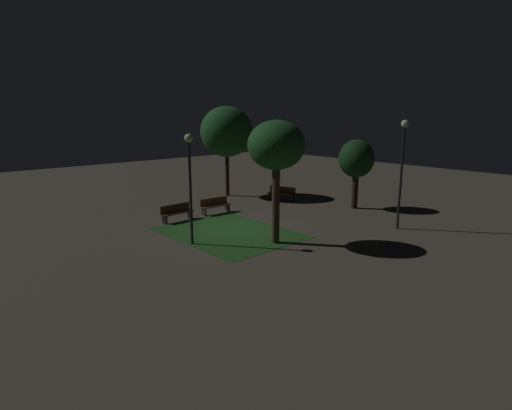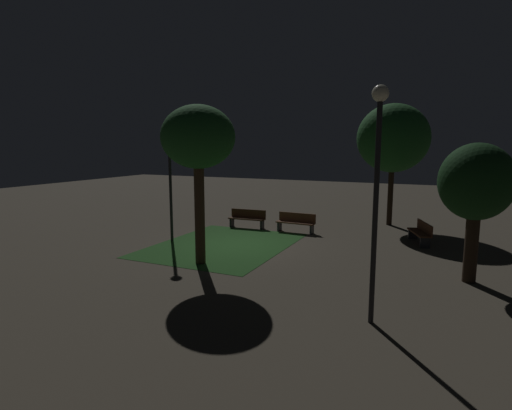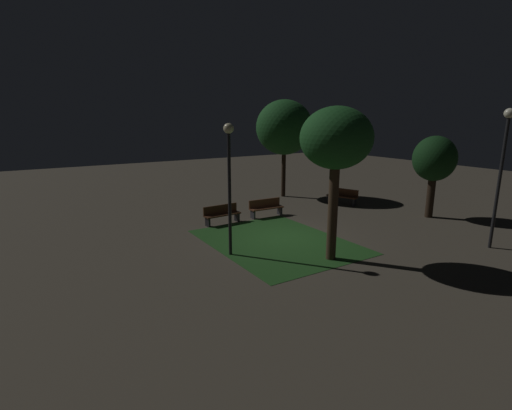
{
  "view_description": "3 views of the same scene",
  "coord_description": "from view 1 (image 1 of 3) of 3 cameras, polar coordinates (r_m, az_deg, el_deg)",
  "views": [
    {
      "loc": [
        12.49,
        15.47,
        5.63
      ],
      "look_at": [
        -0.56,
        0.93,
        1.29
      ],
      "focal_mm": 29.5,
      "sensor_mm": 36.0,
      "label": 1
    },
    {
      "loc": [
        -7.34,
        14.38,
        4.01
      ],
      "look_at": [
        -0.59,
        -0.28,
        1.63
      ],
      "focal_mm": 28.72,
      "sensor_mm": 36.0,
      "label": 2
    },
    {
      "loc": [
        8.99,
        12.19,
        4.93
      ],
      "look_at": [
        1.08,
        -0.49,
        1.44
      ],
      "focal_mm": 26.35,
      "sensor_mm": 36.0,
      "label": 3
    }
  ],
  "objects": [
    {
      "name": "ground_plane",
      "position": [
        20.66,
        -2.89,
        -3.29
      ],
      "size": [
        60.0,
        60.0,
        0.0
      ],
      "primitive_type": "plane",
      "color": "#4C4438"
    },
    {
      "name": "grass_lawn",
      "position": [
        20.07,
        -3.65,
        -3.76
      ],
      "size": [
        5.04,
        6.59,
        0.01
      ],
      "primitive_type": "cube",
      "color": "#23511E",
      "rests_on": "ground"
    },
    {
      "name": "bench_back_row",
      "position": [
        23.82,
        -5.56,
        -0.0
      ],
      "size": [
        1.82,
        0.55,
        0.88
      ],
      "color": "brown",
      "rests_on": "ground"
    },
    {
      "name": "bench_front_right",
      "position": [
        22.47,
        -10.71,
        -0.93
      ],
      "size": [
        1.82,
        0.58,
        0.88
      ],
      "color": "#422314",
      "rests_on": "ground"
    },
    {
      "name": "bench_path_side",
      "position": [
        27.3,
        3.52,
        1.65
      ],
      "size": [
        1.07,
        1.86,
        0.88
      ],
      "color": "brown",
      "rests_on": "ground"
    },
    {
      "name": "tree_right_canopy",
      "position": [
        28.4,
        -4.0,
        9.86
      ],
      "size": [
        3.48,
        3.48,
        6.01
      ],
      "color": "#2D2116",
      "rests_on": "ground"
    },
    {
      "name": "tree_tall_center",
      "position": [
        17.77,
        2.78,
        7.86
      ],
      "size": [
        2.43,
        2.43,
        5.31
      ],
      "color": "#423021",
      "rests_on": "ground"
    },
    {
      "name": "tree_back_right",
      "position": [
        25.28,
        13.46,
        6.01
      ],
      "size": [
        2.06,
        2.06,
        4.07
      ],
      "color": "#2D2116",
      "rests_on": "ground"
    },
    {
      "name": "lamp_post_path_center",
      "position": [
        21.24,
        19.24,
        6.1
      ],
      "size": [
        0.36,
        0.36,
        5.26
      ],
      "color": "black",
      "rests_on": "ground"
    },
    {
      "name": "lamp_post_plaza_east",
      "position": [
        17.86,
        -8.96,
        4.59
      ],
      "size": [
        0.36,
        0.36,
        4.75
      ],
      "color": "black",
      "rests_on": "ground"
    }
  ]
}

